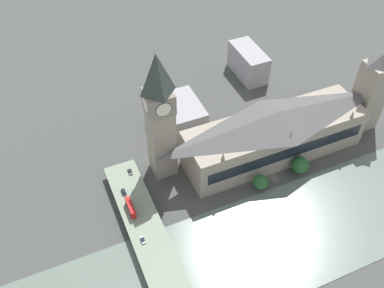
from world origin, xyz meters
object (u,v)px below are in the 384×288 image
Objects in this scene: car_southbound_lead at (143,240)px; car_southbound_mid at (130,171)px; clock_tower at (160,116)px; victoria_tower at (370,91)px; car_northbound_tail at (124,192)px; road_bridge at (166,279)px; double_decker_bus_lead at (130,207)px; parliament_hall at (275,133)px.

car_southbound_mid reaches higher than car_southbound_lead.
car_southbound_lead is at bearing 148.43° from clock_tower.
car_northbound_tail is (0.94, 149.18, -18.49)m from victoria_tower.
road_bridge is (-51.15, 145.91, -20.37)m from victoria_tower.
car_northbound_tail is at bearing 149.07° from car_southbound_mid.
victoria_tower is 143.78m from car_southbound_mid.
victoria_tower is 11.79× the size of car_southbound_mid.
victoria_tower is at bearing -85.74° from double_decker_bus_lead.
parliament_hall is at bearing 90.05° from victoria_tower.
car_northbound_tail reaches higher than car_southbound_mid.
clock_tower reaches higher than car_southbound_lead.
clock_tower is at bearing -31.57° from car_southbound_lead.
car_northbound_tail is at bearing 3.60° from road_bridge.
car_southbound_lead is at bearing 179.57° from double_decker_bus_lead.
car_northbound_tail is at bearing 89.64° from victoria_tower.
double_decker_bus_lead is (40.03, 3.26, 3.79)m from road_bridge.
victoria_tower is at bearing -78.80° from car_southbound_lead.
road_bridge is (-51.09, 83.87, -10.67)m from parliament_hall.
parliament_hall is at bearing -58.65° from road_bridge.
victoria_tower is 4.90× the size of double_decker_bus_lead.
double_decker_bus_lead is at bearing 132.76° from clock_tower.
car_southbound_lead reaches higher than road_bridge.
double_decker_bus_lead is (-23.98, 25.93, -31.10)m from clock_tower.
car_northbound_tail reaches higher than car_southbound_lead.
double_decker_bus_lead is 2.71× the size of car_southbound_lead.
parliament_hall is at bearing -90.65° from car_northbound_tail.
parliament_hall is 24.78× the size of car_southbound_lead.
parliament_hall is 62.79m from victoria_tower.
parliament_hall is 22.03× the size of car_southbound_mid.
clock_tower is 43.65m from car_northbound_tail.
car_southbound_mid is (42.50, -7.32, 0.04)m from car_southbound_lead.
road_bridge is (-64.01, 22.67, -34.89)m from clock_tower.
double_decker_bus_lead is at bearing 94.26° from victoria_tower.
victoria_tower is at bearing -89.95° from parliament_hall.
car_southbound_lead is (-30.49, 0.12, -0.12)m from car_northbound_tail.
car_northbound_tail reaches higher than road_bridge.
road_bridge is 21.93m from car_southbound_lead.
clock_tower is 59.80m from car_southbound_lead.
double_decker_bus_lead is at bearing -0.43° from car_southbound_lead.
clock_tower reaches higher than double_decker_bus_lead.
double_decker_bus_lead reaches higher than car_southbound_lead.
clock_tower is at bearing -65.32° from car_northbound_tail.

